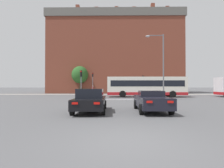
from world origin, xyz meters
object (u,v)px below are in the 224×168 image
traffic_light_far_right (143,82)px  traffic_light_far_left (93,80)px  bus_crossing_lead (146,86)px  pedestrian_waiting (93,89)px  pedestrian_walking_east (135,89)px  traffic_light_near_left (81,80)px  street_lamp_junction (161,60)px  car_roadster_right (151,101)px  car_saloon_left (90,100)px

traffic_light_far_right → traffic_light_far_left: (-10.15, -0.46, 0.32)m
bus_crossing_lead → pedestrian_waiting: bearing=-133.1°
bus_crossing_lead → pedestrian_walking_east: bearing=-175.1°
traffic_light_near_left → pedestrian_walking_east: (8.38, 13.63, -1.41)m
bus_crossing_lead → street_lamp_junction: street_lamp_junction is taller
street_lamp_junction → pedestrian_walking_east: 14.84m
car_roadster_right → traffic_light_far_left: traffic_light_far_left is taller
traffic_light_near_left → pedestrian_waiting: 13.78m
car_saloon_left → street_lamp_junction: bearing=52.6°
car_saloon_left → bus_crossing_lead: size_ratio=0.37×
pedestrian_waiting → car_saloon_left: bearing=12.0°
traffic_light_near_left → pedestrian_walking_east: size_ratio=2.00×
street_lamp_junction → traffic_light_far_left: bearing=126.6°
traffic_light_far_left → car_roadster_right: bearing=-73.7°
pedestrian_waiting → traffic_light_far_left: bearing=11.0°
street_lamp_junction → traffic_light_near_left: bearing=176.3°
bus_crossing_lead → street_lamp_junction: 6.52m
car_roadster_right → pedestrian_waiting: size_ratio=2.47×
traffic_light_far_left → pedestrian_waiting: bearing=95.6°
pedestrian_waiting → street_lamp_junction: bearing=40.5°
car_roadster_right → traffic_light_far_right: traffic_light_far_right is taller
car_saloon_left → traffic_light_far_right: (7.38, 23.92, 1.85)m
car_roadster_right → street_lamp_junction: bearing=72.0°
traffic_light_far_left → street_lamp_junction: (10.01, -13.47, 1.95)m
car_roadster_right → pedestrian_waiting: (-6.89, 24.07, 0.38)m
traffic_light_far_right → pedestrian_walking_east: size_ratio=2.09×
traffic_light_far_right → pedestrian_walking_east: (-1.65, 0.34, -1.51)m
car_saloon_left → traffic_light_far_left: (-2.77, 23.46, 2.17)m
car_saloon_left → car_roadster_right: size_ratio=0.97×
traffic_light_far_right → pedestrian_waiting: (-10.24, 0.41, -1.52)m
bus_crossing_lead → traffic_light_near_left: bearing=-61.4°
car_roadster_right → traffic_light_near_left: (-6.69, 10.37, 1.80)m
street_lamp_junction → pedestrian_waiting: bearing=125.1°
car_saloon_left → pedestrian_waiting: (-2.85, 24.33, 0.32)m
bus_crossing_lead → car_roadster_right: bearing=-9.0°
pedestrian_walking_east → pedestrian_waiting: bearing=78.5°
traffic_light_far_left → bus_crossing_lead: bearing=-40.3°
car_saloon_left → car_roadster_right: car_saloon_left is taller
bus_crossing_lead → pedestrian_waiting: (-9.33, 8.72, -0.57)m
traffic_light_far_left → car_saloon_left: bearing=-83.3°
street_lamp_junction → car_saloon_left: bearing=-126.0°
car_roadster_right → traffic_light_far_left: bearing=106.5°
traffic_light_near_left → street_lamp_junction: (9.90, -0.64, 2.37)m
traffic_light_near_left → traffic_light_far_right: size_ratio=0.96×
traffic_light_near_left → traffic_light_far_left: (-0.12, 12.83, 0.42)m
traffic_light_far_left → pedestrian_waiting: (-0.09, 0.87, -1.84)m
pedestrian_waiting → traffic_light_far_right: bearing=93.0°
bus_crossing_lead → traffic_light_far_right: size_ratio=3.09×
car_saloon_left → street_lamp_junction: street_lamp_junction is taller
traffic_light_near_left → street_lamp_junction: street_lamp_junction is taller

